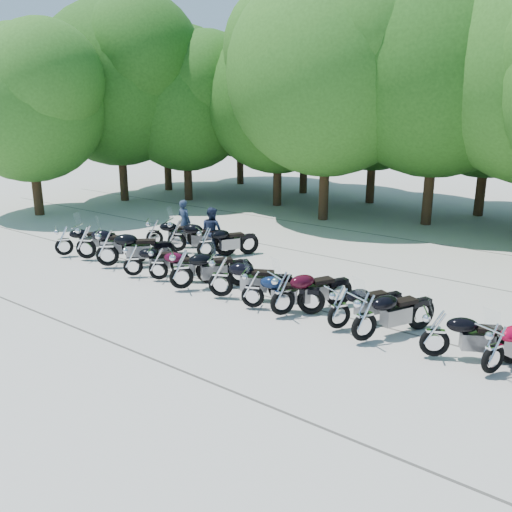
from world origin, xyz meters
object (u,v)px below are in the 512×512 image
Objects in this scene: motorcycle_9 at (339,306)px; motorcycle_5 at (181,268)px; motorcycle_11 at (435,332)px; motorcycle_8 at (283,292)px; motorcycle_0 at (64,240)px; motorcycle_6 at (220,275)px; motorcycle_1 at (86,241)px; motorcycle_14 at (154,232)px; rider_1 at (212,231)px; motorcycle_10 at (365,316)px; motorcycle_4 at (158,263)px; motorcycle_16 at (206,242)px; motorcycle_15 at (177,234)px; motorcycle_3 at (133,259)px; motorcycle_2 at (107,247)px; rider_0 at (184,222)px; motorcycle_7 at (253,288)px; motorcycle_12 at (494,348)px.

motorcycle_5 is at bearing 29.90° from motorcycle_9.
motorcycle_8 is at bearing 61.00° from motorcycle_11.
motorcycle_0 is 7.01m from motorcycle_6.
motorcycle_6 reaches higher than motorcycle_0.
motorcycle_1 is 1.14× the size of motorcycle_14.
motorcycle_9 is 1.28× the size of rider_1.
motorcycle_10 is (10.39, -0.26, -0.04)m from motorcycle_1.
motorcycle_14 reaches higher than motorcycle_4.
motorcycle_16 is at bearing -116.09° from motorcycle_0.
motorcycle_6 is at bearing 27.87° from motorcycle_9.
motorcycle_15 is at bearing 46.02° from motorcycle_11.
motorcycle_16 is at bearing -54.43° from motorcycle_3.
motorcycle_1 is 4.27m from rider_1.
motorcycle_2 reaches higher than motorcycle_3.
motorcycle_14 is (-11.30, 2.59, 0.00)m from motorcycle_11.
motorcycle_2 is 1.17× the size of motorcycle_9.
rider_1 is at bearing -83.68° from motorcycle_15.
motorcycle_14 is (-9.01, 2.51, 0.00)m from motorcycle_9.
motorcycle_2 is 2.30m from motorcycle_4.
motorcycle_2 is 3.82m from rider_0.
motorcycle_2 is at bearing 60.56° from motorcycle_11.
rider_1 is (-1.90, 3.43, 0.16)m from motorcycle_5.
motorcycle_4 is 0.98× the size of motorcycle_7.
motorcycle_4 is at bearing 23.17° from motorcycle_10.
motorcycle_11 reaches higher than motorcycle_7.
motorcycle_1 reaches higher than motorcycle_3.
motorcycle_3 is at bearing 92.74° from rider_1.
motorcycle_6 reaches higher than motorcycle_4.
rider_1 reaches higher than motorcycle_7.
motorcycle_10 is (11.39, -0.08, 0.06)m from motorcycle_0.
motorcycle_11 is at bearing -114.41° from motorcycle_7.
motorcycle_4 is at bearing 60.16° from motorcycle_11.
rider_0 is at bearing 2.39° from motorcycle_4.
motorcycle_14 reaches higher than motorcycle_12.
motorcycle_9 is at bearing 21.33° from motorcycle_12.
motorcycle_0 is 2.27m from motorcycle_2.
motorcycle_10 is at bearing -143.03° from motorcycle_5.
motorcycle_2 is at bearing 35.22° from motorcycle_5.
motorcycle_16 is at bearing -115.34° from motorcycle_15.
motorcycle_12 is 12.66m from rider_0.
motorcycle_5 reaches higher than motorcycle_3.
motorcycle_1 is 1.20× the size of motorcycle_3.
rider_1 reaches higher than motorcycle_4.
rider_0 is at bearing -0.36° from motorcycle_16.
motorcycle_5 reaches higher than motorcycle_12.
motorcycle_6 is 2.09m from motorcycle_8.
motorcycle_6 is 1.10× the size of motorcycle_11.
rider_1 is at bearing -23.81° from motorcycle_5.
motorcycle_3 is 0.86× the size of motorcycle_5.
motorcycle_15 is at bearing -53.54° from motorcycle_2.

